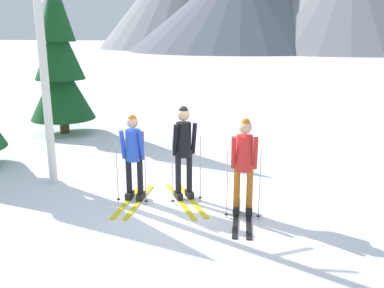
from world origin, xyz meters
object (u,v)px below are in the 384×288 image
skier_in_blue (134,153)px  birch_tree_tall (44,72)px  skier_in_black (184,149)px  pine_tree_mid (59,63)px  skier_in_red (244,161)px

skier_in_blue → birch_tree_tall: bearing=171.3°
skier_in_black → pine_tree_mid: 6.87m
skier_in_blue → birch_tree_tall: (-2.03, 0.31, 1.41)m
skier_in_blue → skier_in_black: (0.88, 0.29, 0.07)m
skier_in_blue → skier_in_black: skier_in_black is taller
pine_tree_mid → skier_in_black: bearing=-37.3°
skier_in_blue → pine_tree_mid: pine_tree_mid is taller
skier_in_blue → skier_in_black: 0.93m
skier_in_red → pine_tree_mid: 8.02m
skier_in_black → birch_tree_tall: bearing=179.6°
skier_in_blue → pine_tree_mid: (-4.49, 4.39, 1.28)m
skier_in_blue → pine_tree_mid: bearing=135.7°
skier_in_blue → skier_in_black: size_ratio=0.93×
skier_in_red → skier_in_black: bearing=164.0°
skier_in_black → birch_tree_tall: birch_tree_tall is taller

